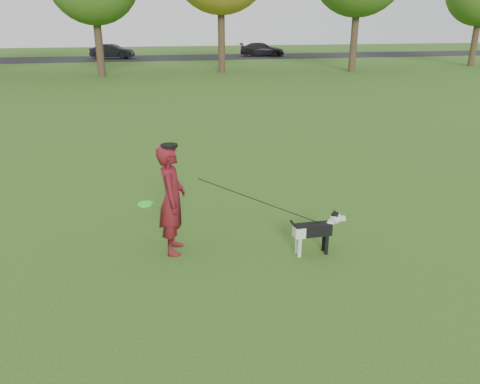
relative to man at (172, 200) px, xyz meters
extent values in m
plane|color=#285116|center=(1.28, -0.31, -0.87)|extent=(120.00, 120.00, 0.00)
cube|color=black|center=(1.28, 39.69, -0.86)|extent=(120.00, 7.00, 0.02)
imported|color=#580C21|center=(0.00, 0.00, 0.00)|extent=(0.51, 0.70, 1.75)
cube|color=black|center=(2.12, -0.55, -0.46)|extent=(0.59, 0.18, 0.19)
cube|color=silver|center=(1.89, -0.55, -0.47)|extent=(0.16, 0.18, 0.17)
cylinder|color=silver|center=(1.89, -0.62, -0.71)|extent=(0.06, 0.06, 0.32)
cylinder|color=silver|center=(1.89, -0.49, -0.71)|extent=(0.06, 0.06, 0.32)
cylinder|color=black|center=(2.34, -0.62, -0.71)|extent=(0.06, 0.06, 0.32)
cylinder|color=black|center=(2.34, -0.49, -0.71)|extent=(0.06, 0.06, 0.32)
cylinder|color=silver|center=(2.38, -0.55, -0.41)|extent=(0.19, 0.12, 0.21)
sphere|color=silver|center=(2.49, -0.55, -0.29)|extent=(0.18, 0.18, 0.18)
sphere|color=black|center=(2.48, -0.55, -0.26)|extent=(0.14, 0.14, 0.14)
cube|color=silver|center=(2.58, -0.55, -0.31)|extent=(0.12, 0.07, 0.06)
sphere|color=black|center=(2.65, -0.55, -0.31)|extent=(0.04, 0.04, 0.04)
cone|color=black|center=(2.48, -0.60, -0.20)|extent=(0.06, 0.06, 0.07)
cone|color=black|center=(2.48, -0.50, -0.20)|extent=(0.06, 0.06, 0.07)
cylinder|color=black|center=(1.84, -0.55, -0.39)|extent=(0.20, 0.04, 0.27)
cylinder|color=black|center=(2.32, -0.55, -0.40)|extent=(0.13, 0.13, 0.02)
imported|color=black|center=(-2.67, 39.69, -0.21)|extent=(4.13, 2.35, 1.29)
imported|color=black|center=(11.63, 39.69, -0.22)|extent=(4.66, 2.73, 1.27)
cylinder|color=#20FF24|center=(-0.41, -0.06, -0.01)|extent=(0.23, 0.23, 0.02)
cylinder|color=black|center=(0.00, 0.00, 0.86)|extent=(0.26, 0.26, 0.04)
cylinder|color=#38281C|center=(-2.72, 25.19, 1.23)|extent=(0.48, 0.48, 4.20)
cylinder|color=#38281C|center=(5.28, 26.19, 1.65)|extent=(0.48, 0.48, 5.04)
cylinder|color=#38281C|center=(14.28, 24.69, 1.54)|extent=(0.48, 0.48, 4.83)
cylinder|color=#38281C|center=(25.28, 26.69, 1.12)|extent=(0.48, 0.48, 3.99)
camera|label=1|loc=(-0.35, -6.80, 2.63)|focal=35.00mm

